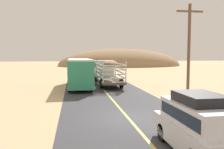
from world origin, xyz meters
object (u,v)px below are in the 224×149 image
bus (80,72)px  power_pole_near (189,49)px  livestock_truck (106,70)px  car_far (95,69)px  suv_near (199,124)px

bus → power_pole_near: bearing=-46.6°
livestock_truck → car_far: bearing=89.1°
livestock_truck → power_pole_near: 13.37m
suv_near → power_pole_near: size_ratio=0.59×
suv_near → livestock_truck: livestock_truck is taller
power_pole_near → suv_near: bearing=-114.4°
suv_near → power_pole_near: power_pole_near is taller
bus → suv_near: bearing=-78.6°
suv_near → bus: bearing=101.4°
suv_near → car_far: 40.87m
suv_near → car_far: bearing=90.2°
livestock_truck → power_pole_near: size_ratio=1.25×
car_far → livestock_truck: bearing=-90.9°
suv_near → livestock_truck: (-0.47, 22.39, 0.64)m
power_pole_near → bus: bearing=133.4°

